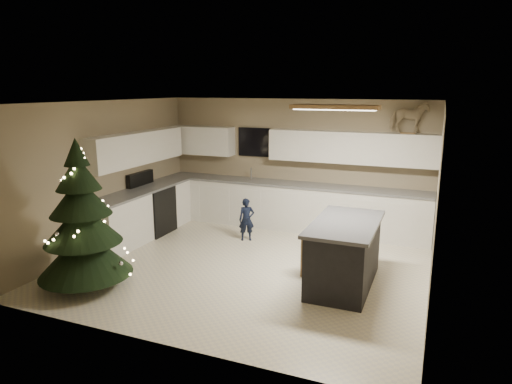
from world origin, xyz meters
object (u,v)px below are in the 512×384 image
at_px(bar_stool, 312,244).
at_px(toddler, 247,220).
at_px(christmas_tree, 83,228).
at_px(rocking_horse, 409,117).
at_px(island, 344,253).

relative_size(bar_stool, toddler, 0.82).
xyz_separation_m(bar_stool, toddler, (-1.57, 1.14, -0.09)).
bearing_deg(christmas_tree, rocking_horse, 44.32).
xyz_separation_m(island, toddler, (-2.09, 1.30, -0.08)).
bearing_deg(rocking_horse, bar_stool, 140.82).
bearing_deg(christmas_tree, toddler, 64.34).
bearing_deg(rocking_horse, toddler, 100.03).
height_order(christmas_tree, toddler, christmas_tree).
xyz_separation_m(bar_stool, rocking_horse, (1.12, 2.30, 1.80)).
relative_size(island, christmas_tree, 0.79).
distance_m(toddler, rocking_horse, 3.49).
bearing_deg(island, christmas_tree, -156.79).
relative_size(bar_stool, rocking_horse, 0.93).
height_order(island, rocking_horse, rocking_horse).
bearing_deg(island, rocking_horse, 76.37).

